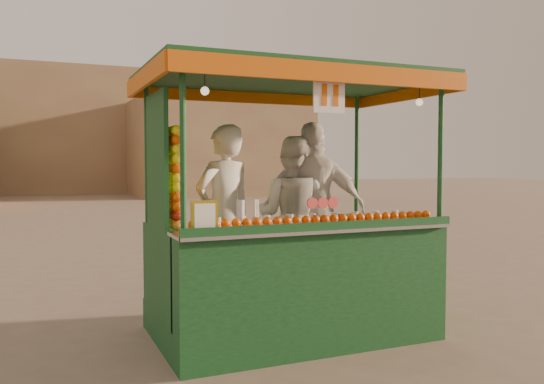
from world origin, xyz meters
name	(u,v)px	position (x,y,z in m)	size (l,w,h in m)	color
ground	(280,336)	(0.00, 0.00, 0.00)	(90.00, 90.00, 0.00)	brown
building_right	(218,148)	(7.00, 24.00, 2.50)	(9.00, 6.00, 5.00)	#8D7750
building_center	(37,132)	(-2.00, 30.00, 3.50)	(14.00, 7.00, 7.00)	#8D7750
juice_cart	(287,253)	(0.04, -0.07, 0.84)	(2.86, 1.85, 2.60)	#0F3817
vendor_left	(224,215)	(-0.48, 0.31, 1.20)	(0.76, 0.62, 1.80)	silver
vendor_middle	(293,217)	(0.29, 0.32, 1.15)	(1.04, 1.03, 1.70)	silver
vendor_right	(314,209)	(0.51, 0.26, 1.23)	(1.17, 0.84, 1.85)	silver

